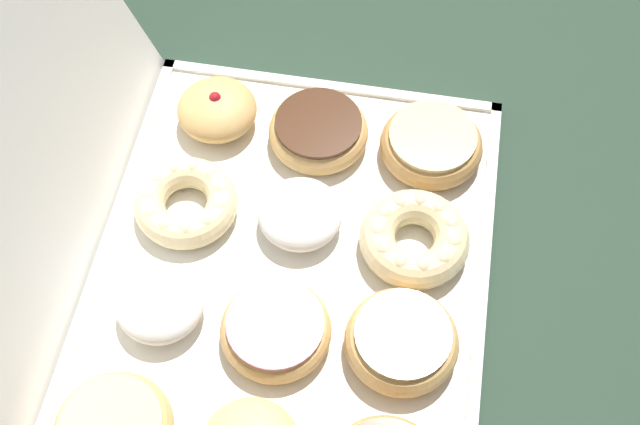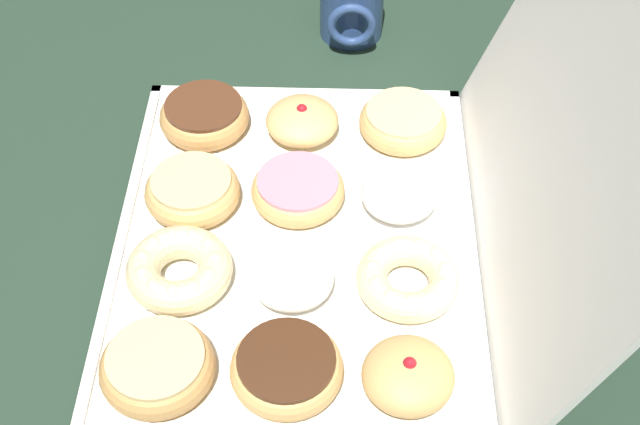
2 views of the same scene
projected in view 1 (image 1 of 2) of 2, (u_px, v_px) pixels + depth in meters
ground_plane at (289, 283)px, 0.88m from camera, size 3.00×3.00×0.00m
donut_box at (289, 280)px, 0.87m from camera, size 0.53×0.41×0.01m
glazed_ring_donut_1 at (402, 341)px, 0.81m from camera, size 0.11×0.11×0.04m
cruller_donut_2 at (415, 238)px, 0.87m from camera, size 0.12×0.12×0.04m
glazed_ring_donut_3 at (431, 144)px, 0.93m from camera, size 0.12×0.12×0.04m
pink_frosted_donut_5 at (278, 330)px, 0.82m from camera, size 0.11×0.11×0.03m
powdered_filled_donut_6 at (304, 215)px, 0.88m from camera, size 0.09×0.09×0.04m
chocolate_frosted_donut_7 at (316, 130)px, 0.94m from camera, size 0.11×0.11×0.04m
powdered_filled_donut_9 at (160, 303)px, 0.83m from camera, size 0.09×0.09×0.04m
cruller_donut_10 at (186, 202)px, 0.90m from camera, size 0.11×0.11×0.04m
jelly_filled_donut_11 at (217, 110)px, 0.96m from camera, size 0.09×0.09×0.05m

